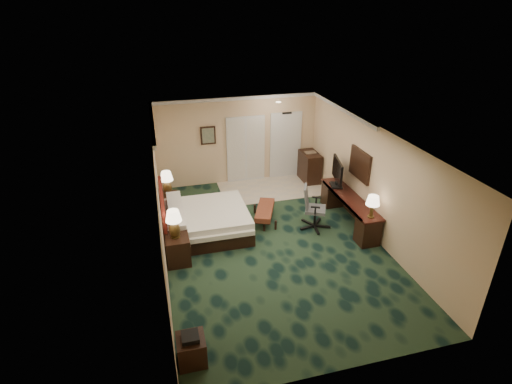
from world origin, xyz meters
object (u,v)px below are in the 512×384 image
object	(u,v)px
lamp_far	(167,183)
desk_chair	(316,208)
side_table	(191,350)
desk	(349,210)
nightstand_near	(178,249)
lamp_near	(174,224)
nightstand_far	(170,204)
minibar	(310,167)
bed	(208,221)
tv	(337,173)
bed_bench	(265,214)

from	to	relation	value
lamp_far	desk_chair	bearing A→B (deg)	-26.19
side_table	desk	size ratio (longest dim) A/B	0.19
nightstand_near	lamp_far	world-z (taller)	lamp_far
lamp_near	desk_chair	size ratio (longest dim) A/B	0.57
nightstand_near	nightstand_far	world-z (taller)	nightstand_near
desk_chair	minibar	distance (m)	2.91
bed	desk_chair	xyz separation A→B (m)	(2.68, -0.44, 0.25)
lamp_far	side_table	size ratio (longest dim) A/B	1.32
nightstand_far	tv	world-z (taller)	tv
nightstand_far	tv	xyz separation A→B (m)	(4.40, -0.97, 0.82)
desk	tv	world-z (taller)	tv
nightstand_near	side_table	xyz separation A→B (m)	(-0.02, -2.79, -0.08)
lamp_far	bed_bench	size ratio (longest dim) A/B	0.56
nightstand_near	desk	xyz separation A→B (m)	(4.43, 0.62, 0.04)
nightstand_far	lamp_near	distance (m)	2.39
lamp_near	tv	world-z (taller)	tv
nightstand_far	lamp_far	size ratio (longest dim) A/B	0.87
lamp_far	tv	bearing A→B (deg)	-12.93
nightstand_near	lamp_far	xyz separation A→B (m)	(-0.04, 2.35, 0.56)
bed	minibar	size ratio (longest dim) A/B	2.13
nightstand_near	minibar	size ratio (longest dim) A/B	0.69
nightstand_near	side_table	size ratio (longest dim) A/B	1.31
minibar	tv	bearing A→B (deg)	-91.55
lamp_near	tv	bearing A→B (deg)	16.77
desk	tv	distance (m)	1.03
lamp_far	bed_bench	bearing A→B (deg)	-24.99
side_table	minibar	xyz separation A→B (m)	(4.45, 6.16, 0.22)
tv	bed_bench	bearing A→B (deg)	-163.99
lamp_near	lamp_far	world-z (taller)	lamp_near
lamp_far	tv	xyz separation A→B (m)	(4.41, -1.01, 0.22)
nightstand_near	desk_chair	distance (m)	3.56
nightstand_near	side_table	bearing A→B (deg)	-90.43
minibar	nightstand_far	bearing A→B (deg)	-166.61
bed	desk	world-z (taller)	desk
nightstand_near	lamp_near	bearing A→B (deg)	143.53
nightstand_far	side_table	bearing A→B (deg)	-89.87
nightstand_near	lamp_near	distance (m)	0.65
nightstand_far	bed	bearing A→B (deg)	-55.95
bed_bench	desk	size ratio (longest dim) A/B	0.46
desk	nightstand_far	bearing A→B (deg)	159.31
lamp_near	side_table	size ratio (longest dim) A/B	1.33
side_table	desk	world-z (taller)	desk
lamp_far	tv	distance (m)	4.53
side_table	tv	world-z (taller)	tv
bed_bench	tv	xyz separation A→B (m)	(2.02, 0.10, 0.91)
desk	desk_chair	size ratio (longest dim) A/B	2.22
bed_bench	side_table	xyz separation A→B (m)	(-2.37, -4.03, 0.05)
desk_chair	minibar	world-z (taller)	desk_chair
bed_bench	desk_chair	world-z (taller)	desk_chair
desk_chair	desk	bearing A→B (deg)	25.54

